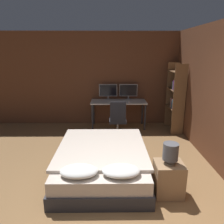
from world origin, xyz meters
TOP-DOWN VIEW (x-y plane):
  - wall_back at (0.00, 4.33)m, footprint 12.00×0.06m
  - bed at (-0.27, 1.41)m, footprint 1.57×2.06m
  - nightstand at (0.77, 0.80)m, footprint 0.43×0.39m
  - bedside_lamp at (0.77, 0.80)m, footprint 0.23×0.23m
  - desk at (0.12, 3.94)m, footprint 1.57×0.64m
  - monitor_left at (-0.18, 4.16)m, footprint 0.52×0.16m
  - monitor_right at (0.42, 4.16)m, footprint 0.52×0.16m
  - keyboard at (0.12, 3.73)m, footprint 0.39×0.13m
  - computer_mouse at (0.41, 3.73)m, footprint 0.07×0.05m
  - office_chair at (0.08, 3.20)m, footprint 0.52×0.52m
  - bookshelf at (1.67, 3.62)m, footprint 0.32×0.72m

SIDE VIEW (x-z plane):
  - bed at x=-0.27m, z-range -0.04..0.53m
  - nightstand at x=0.77m, z-range 0.00..0.53m
  - office_chair at x=0.08m, z-range -0.11..0.85m
  - desk at x=0.12m, z-range 0.30..1.07m
  - bedside_lamp at x=0.77m, z-range 0.56..0.88m
  - keyboard at x=0.12m, z-range 0.77..0.79m
  - computer_mouse at x=0.41m, z-range 0.77..0.81m
  - bookshelf at x=1.67m, z-range 0.08..1.93m
  - monitor_left at x=-0.18m, z-range 0.81..1.26m
  - monitor_right at x=0.42m, z-range 0.81..1.26m
  - wall_back at x=0.00m, z-range 0.00..2.70m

